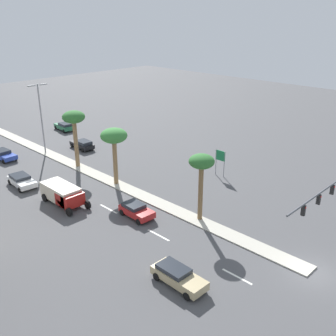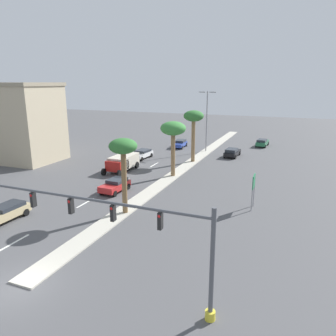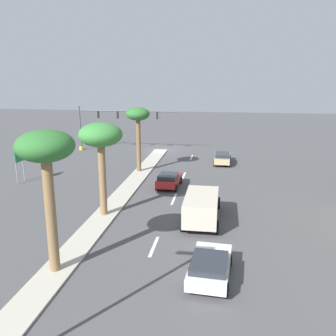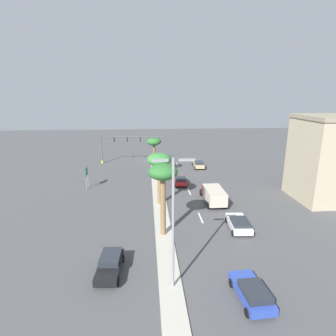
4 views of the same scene
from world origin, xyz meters
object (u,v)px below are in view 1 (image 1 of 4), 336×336
(sedan_white_center, at_px, (22,180))
(box_truck, at_px, (64,194))
(directional_road_sign, at_px, (220,158))
(sedan_black_front, at_px, (82,144))
(sedan_red_trailing, at_px, (136,210))
(sedan_green_leading, at_px, (64,126))
(palm_tree_near, at_px, (201,166))
(street_lamp_trailing, at_px, (41,113))
(sedan_tan_far, at_px, (178,276))
(palm_tree_mid, at_px, (74,120))
(sedan_blue_mid, at_px, (3,154))
(palm_tree_inboard, at_px, (114,138))

(sedan_white_center, bearing_deg, box_truck, -83.15)
(directional_road_sign, distance_m, sedan_black_front, 22.27)
(sedan_red_trailing, bearing_deg, sedan_green_leading, 69.85)
(palm_tree_near, relative_size, sedan_black_front, 1.53)
(sedan_black_front, bearing_deg, sedan_red_trailing, -111.16)
(street_lamp_trailing, relative_size, sedan_black_front, 2.25)
(sedan_black_front, bearing_deg, palm_tree_near, -99.38)
(sedan_tan_far, xyz_separation_m, box_truck, (1.29, 18.01, 0.45))
(directional_road_sign, relative_size, sedan_white_center, 0.75)
(box_truck, bearing_deg, street_lamp_trailing, 66.76)
(sedan_white_center, xyz_separation_m, box_truck, (0.93, -7.78, 0.48))
(sedan_green_leading, bearing_deg, street_lamp_trailing, -135.06)
(palm_tree_near, relative_size, sedan_white_center, 1.54)
(palm_tree_mid, distance_m, sedan_black_front, 9.42)
(sedan_tan_far, height_order, sedan_black_front, sedan_black_front)
(street_lamp_trailing, bearing_deg, directional_road_sign, -64.85)
(directional_road_sign, relative_size, street_lamp_trailing, 0.33)
(sedan_blue_mid, height_order, sedan_black_front, sedan_black_front)
(palm_tree_mid, bearing_deg, sedan_red_trailing, -103.09)
(sedan_blue_mid, bearing_deg, palm_tree_near, -79.10)
(street_lamp_trailing, distance_m, sedan_blue_mid, 7.78)
(palm_tree_inboard, height_order, box_truck, palm_tree_inboard)
(palm_tree_near, bearing_deg, sedan_white_center, 112.55)
(street_lamp_trailing, relative_size, sedan_green_leading, 2.28)
(sedan_white_center, bearing_deg, sedan_blue_mid, 76.32)
(palm_tree_near, xyz_separation_m, sedan_red_trailing, (-4.03, 5.01, -5.10))
(palm_tree_inboard, xyz_separation_m, sedan_green_leading, (8.25, 24.77, -5.11))
(directional_road_sign, xyz_separation_m, sedan_black_front, (-6.12, 21.35, -1.63))
(palm_tree_near, distance_m, street_lamp_trailing, 29.20)
(palm_tree_inboard, xyz_separation_m, sedan_white_center, (-8.22, 7.65, -5.14))
(palm_tree_mid, distance_m, street_lamp_trailing, 8.11)
(sedan_blue_mid, distance_m, box_truck, 18.35)
(palm_tree_near, bearing_deg, box_truck, 120.77)
(directional_road_sign, height_order, palm_tree_mid, palm_tree_mid)
(sedan_blue_mid, relative_size, sedan_green_leading, 0.98)
(directional_road_sign, distance_m, palm_tree_inboard, 13.56)
(palm_tree_inboard, bearing_deg, sedan_green_leading, 71.58)
(directional_road_sign, distance_m, sedan_blue_mid, 30.40)
(sedan_white_center, relative_size, sedan_red_trailing, 1.14)
(sedan_white_center, distance_m, sedan_green_leading, 23.76)
(directional_road_sign, bearing_deg, sedan_white_center, 141.92)
(palm_tree_inboard, bearing_deg, street_lamp_trailing, 90.78)
(palm_tree_near, distance_m, sedan_tan_far, 11.51)
(directional_road_sign, distance_m, box_truck, 19.56)
(palm_tree_inboard, distance_m, sedan_white_center, 12.35)
(directional_road_sign, bearing_deg, sedan_blue_mid, 123.01)
(street_lamp_trailing, relative_size, sedan_tan_far, 2.17)
(directional_road_sign, height_order, sedan_green_leading, directional_road_sign)
(sedan_red_trailing, height_order, sedan_green_leading, sedan_green_leading)
(sedan_white_center, bearing_deg, street_lamp_trailing, 47.30)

